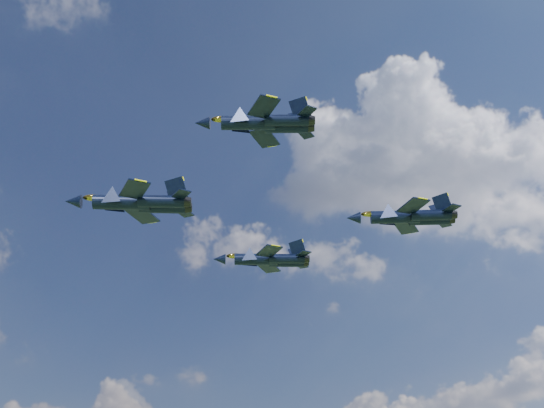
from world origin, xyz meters
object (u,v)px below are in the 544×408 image
(jet_lead, at_px, (117,202))
(jet_left, at_px, (244,122))
(jet_slot, at_px, (391,217))
(jet_right, at_px, (253,259))

(jet_lead, bearing_deg, jet_left, -135.90)
(jet_slot, bearing_deg, jet_right, 53.62)
(jet_left, bearing_deg, jet_lead, 47.00)
(jet_lead, xyz_separation_m, jet_right, (27.20, 5.74, -0.37))
(jet_lead, xyz_separation_m, jet_slot, (33.33, -19.74, -0.20))
(jet_right, relative_size, jet_slot, 1.05)
(jet_lead, height_order, jet_left, jet_left)
(jet_left, xyz_separation_m, jet_right, (23.16, 30.21, -2.49))
(jet_lead, distance_m, jet_right, 27.81)
(jet_lead, relative_size, jet_slot, 1.16)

